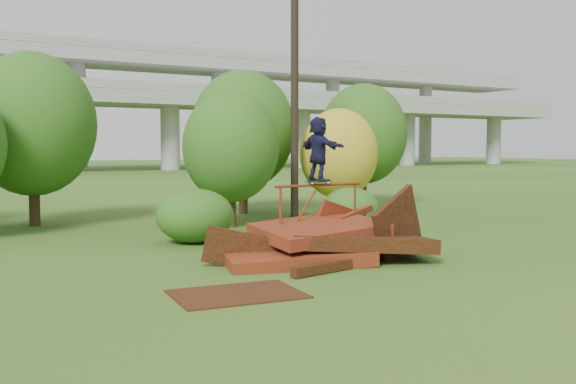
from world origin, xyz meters
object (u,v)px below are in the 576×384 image
scrap_pile (329,242)px  utility_pole (295,94)px  skater (318,149)px  flat_plate (237,294)px

scrap_pile → utility_pole: 9.33m
skater → flat_plate: size_ratio=0.69×
scrap_pile → utility_pole: utility_pole is taller
flat_plate → skater: bearing=37.6°
scrap_pile → skater: (0.17, 0.71, 2.18)m
flat_plate → utility_pole: bearing=53.5°
scrap_pile → skater: skater is taller
scrap_pile → skater: 2.30m
scrap_pile → flat_plate: 3.99m
flat_plate → utility_pole: (7.06, 9.55, 4.55)m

